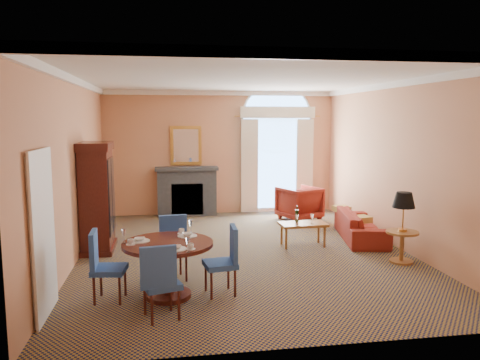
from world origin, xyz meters
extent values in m
plane|color=#14193F|center=(0.00, 0.00, 0.00)|extent=(7.50, 7.50, 0.00)
cube|color=tan|center=(0.00, 3.75, 1.60)|extent=(6.00, 0.04, 3.20)
cube|color=tan|center=(-3.00, 0.00, 1.60)|extent=(0.04, 7.50, 3.20)
cube|color=tan|center=(3.00, 0.00, 1.60)|extent=(0.04, 7.50, 3.20)
cube|color=silver|center=(0.00, 0.00, 3.20)|extent=(6.00, 7.50, 0.04)
cube|color=white|center=(0.00, 0.00, 3.14)|extent=(6.00, 7.50, 0.12)
cube|color=white|center=(-2.96, -2.40, 1.03)|extent=(0.08, 0.90, 2.06)
cube|color=#3D4248|center=(-0.90, 3.55, 0.60)|extent=(1.50, 0.40, 1.20)
cube|color=#3D4248|center=(-0.90, 3.52, 1.24)|extent=(1.60, 0.46, 0.08)
cube|color=gold|center=(-0.90, 3.72, 1.80)|extent=(0.80, 0.04, 1.00)
cube|color=silver|center=(-0.90, 3.70, 1.80)|extent=(0.64, 0.02, 0.84)
cube|color=white|center=(1.50, 3.73, 1.25)|extent=(1.90, 0.04, 2.50)
cube|color=#88B3E4|center=(1.50, 3.72, 1.25)|extent=(1.70, 0.02, 2.30)
cylinder|color=white|center=(1.50, 3.73, 2.50)|extent=(1.90, 0.04, 1.90)
cube|color=beige|center=(0.75, 3.61, 1.25)|extent=(0.45, 0.06, 2.45)
cube|color=beige|center=(2.25, 3.61, 1.25)|extent=(0.45, 0.06, 2.45)
cube|color=beige|center=(1.50, 3.61, 2.65)|extent=(2.00, 0.08, 0.30)
cube|color=#37120C|center=(-2.72, 0.57, 0.95)|extent=(0.52, 0.95, 1.90)
cube|color=#37120C|center=(-2.72, 0.57, 1.98)|extent=(0.59, 1.05, 0.15)
cube|color=#37120C|center=(-2.72, 0.57, 0.05)|extent=(0.59, 1.05, 0.10)
cylinder|color=#37120C|center=(-1.42, -2.05, 0.77)|extent=(1.26, 1.26, 0.05)
cylinder|color=#37120C|center=(-1.42, -2.05, 0.37)|extent=(0.17, 0.17, 0.74)
cylinder|color=#37120C|center=(-1.42, -2.05, 0.03)|extent=(0.63, 0.63, 0.06)
cylinder|color=white|center=(-1.14, -1.76, 0.80)|extent=(0.28, 0.28, 0.01)
imported|color=white|center=(-1.14, -1.76, 0.82)|extent=(0.15, 0.15, 0.04)
imported|color=white|center=(-1.21, -1.59, 0.84)|extent=(0.09, 0.09, 0.07)
cylinder|color=white|center=(-1.81, -1.94, 0.80)|extent=(0.28, 0.28, 0.01)
imported|color=white|center=(-1.81, -1.94, 0.82)|extent=(0.15, 0.15, 0.04)
imported|color=white|center=(-1.92, -2.10, 0.84)|extent=(0.09, 0.09, 0.07)
cylinder|color=white|center=(-1.32, -2.43, 0.80)|extent=(0.28, 0.28, 0.01)
imported|color=white|center=(-1.32, -2.43, 0.82)|extent=(0.15, 0.15, 0.04)
imported|color=white|center=(-1.13, -2.45, 0.84)|extent=(0.09, 0.09, 0.07)
cube|color=#264D97|center=(-1.35, -1.31, 0.44)|extent=(0.52, 0.52, 0.08)
cube|color=#264D97|center=(-1.33, -1.11, 0.72)|extent=(0.44, 0.11, 0.52)
cylinder|color=#37120C|center=(-1.22, -1.10, 0.20)|extent=(0.03, 0.03, 0.40)
cylinder|color=#37120C|center=(-1.55, -1.18, 0.20)|extent=(0.03, 0.03, 0.40)
cylinder|color=#37120C|center=(-1.15, -1.44, 0.20)|extent=(0.03, 0.03, 0.40)
cylinder|color=#37120C|center=(-1.48, -1.51, 0.20)|extent=(0.03, 0.03, 0.40)
cube|color=#264D97|center=(-1.51, -2.72, 0.44)|extent=(0.54, 0.54, 0.08)
cube|color=#264D97|center=(-1.54, -2.92, 0.72)|extent=(0.44, 0.12, 0.52)
cylinder|color=#37120C|center=(-1.63, -2.93, 0.20)|extent=(0.03, 0.03, 0.40)
cylinder|color=#37120C|center=(-1.30, -2.84, 0.20)|extent=(0.03, 0.03, 0.40)
cylinder|color=#37120C|center=(-1.72, -2.61, 0.20)|extent=(0.03, 0.03, 0.40)
cylinder|color=#37120C|center=(-1.40, -2.51, 0.20)|extent=(0.03, 0.03, 0.40)
cube|color=#264D97|center=(-0.69, -2.03, 0.44)|extent=(0.49, 0.49, 0.08)
cube|color=#264D97|center=(-0.49, -2.03, 0.72)|extent=(0.07, 0.44, 0.52)
cylinder|color=#37120C|center=(-0.50, -2.18, 0.20)|extent=(0.03, 0.03, 0.40)
cylinder|color=#37120C|center=(-0.55, -1.84, 0.20)|extent=(0.03, 0.03, 0.40)
cylinder|color=#37120C|center=(-0.84, -2.23, 0.20)|extent=(0.03, 0.03, 0.40)
cylinder|color=#37120C|center=(-0.88, -1.89, 0.20)|extent=(0.03, 0.03, 0.40)
cube|color=#264D97|center=(-2.22, -2.03, 0.44)|extent=(0.49, 0.49, 0.08)
cube|color=#264D97|center=(-2.42, -2.03, 0.72)|extent=(0.08, 0.44, 0.52)
cylinder|color=#37120C|center=(-2.36, -1.84, 0.20)|extent=(0.03, 0.03, 0.40)
cylinder|color=#37120C|center=(-2.41, -2.18, 0.20)|extent=(0.03, 0.03, 0.40)
cylinder|color=#37120C|center=(-2.02, -1.88, 0.20)|extent=(0.03, 0.03, 0.40)
cylinder|color=#37120C|center=(-2.07, -2.22, 0.20)|extent=(0.03, 0.03, 0.40)
imported|color=maroon|center=(2.55, 0.55, 0.29)|extent=(1.12, 2.07, 0.57)
imported|color=maroon|center=(1.81, 2.58, 0.41)|extent=(1.16, 1.18, 0.83)
cube|color=#945D2C|center=(1.21, 0.24, 0.43)|extent=(0.92, 0.53, 0.05)
cylinder|color=#945D2C|center=(0.83, 0.06, 0.20)|extent=(0.04, 0.04, 0.40)
cylinder|color=#945D2C|center=(1.59, 0.06, 0.20)|extent=(0.04, 0.04, 0.40)
cylinder|color=#945D2C|center=(0.83, 0.42, 0.20)|extent=(0.04, 0.04, 0.40)
cylinder|color=#945D2C|center=(1.59, 0.42, 0.20)|extent=(0.04, 0.04, 0.40)
cylinder|color=#945D2C|center=(2.60, -1.06, 0.54)|extent=(0.55, 0.55, 0.04)
cylinder|color=#945D2C|center=(2.60, -1.06, 0.26)|extent=(0.07, 0.07, 0.52)
cylinder|color=#945D2C|center=(2.60, -1.06, 0.02)|extent=(0.41, 0.41, 0.04)
camera|label=1|loc=(-1.42, -8.42, 2.49)|focal=35.00mm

